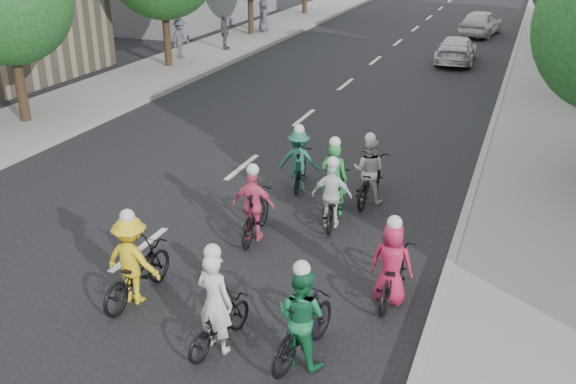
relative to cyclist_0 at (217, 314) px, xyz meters
The scene contains 19 objects.
ground 3.81m from the cyclist_0, 142.23° to the left, with size 120.00×120.00×0.00m, color black.
sidewalk_left 16.49m from the cyclist_0, 131.73° to the left, with size 4.00×80.00×0.15m, color gray.
curb_left 15.26m from the cyclist_0, 126.25° to the left, with size 0.18×80.00×0.18m, color #999993.
sidewalk_right 13.30m from the cyclist_0, 67.77° to the left, with size 4.00×80.00×0.15m, color gray.
curb_right 12.69m from the cyclist_0, 75.95° to the left, with size 0.18×80.00×0.18m, color #999993.
cyclist_0 is the anchor object (origin of this frame).
cyclist_1 1.35m from the cyclist_0, ahead, with size 0.88×1.83×1.74m.
cyclist_2 2.10m from the cyclist_0, 160.04° to the left, with size 1.08×1.91×1.77m.
cyclist_3 3.75m from the cyclist_0, 104.81° to the left, with size 0.94×1.85×1.70m.
cyclist_4 3.21m from the cyclist_0, 46.06° to the left, with size 0.74×1.76×1.67m.
cyclist_5 5.44m from the cyclist_0, 87.78° to the left, with size 0.62×1.69×1.85m.
cyclist_6 6.44m from the cyclist_0, 83.12° to the left, with size 0.76×1.97×1.71m.
cyclist_7 6.58m from the cyclist_0, 98.92° to the left, with size 1.07×1.71×1.68m.
cyclist_8 4.81m from the cyclist_0, 85.57° to the left, with size 0.91×1.59×1.62m.
follow_car_lead 23.21m from the cyclist_0, 88.53° to the left, with size 1.70×4.17×1.21m, color silver.
follow_car_trail 31.24m from the cyclist_0, 88.33° to the left, with size 1.70×4.22×1.44m, color silver.
spectator_0 22.08m from the cyclist_0, 121.18° to the left, with size 1.17×0.67×1.81m, color #545462.
spectator_1 23.97m from the cyclist_0, 115.87° to the left, with size 0.99×0.41×1.69m, color #545662.
spectator_2 29.23m from the cyclist_0, 111.62° to the left, with size 0.87×0.57×1.78m, color #4B4D58.
Camera 1 is at (7.00, -9.73, 6.27)m, focal length 40.00 mm.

